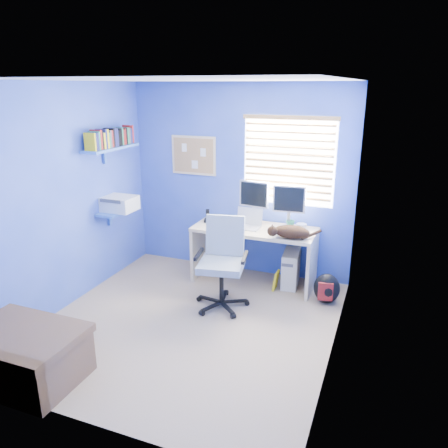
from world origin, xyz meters
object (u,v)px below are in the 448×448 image
at_px(cat, 292,232).
at_px(office_chair, 222,274).
at_px(desk, 254,255).
at_px(tower_pc, 291,268).
at_px(laptop, 247,220).

relative_size(cat, office_chair, 0.42).
bearing_deg(desk, tower_pc, 10.45).
relative_size(cat, tower_pc, 0.96).
bearing_deg(office_chair, laptop, 85.07).
distance_m(desk, office_chair, 0.74).
bearing_deg(cat, desk, 134.69).
xyz_separation_m(cat, tower_pc, (-0.05, 0.30, -0.59)).
xyz_separation_m(desk, laptop, (-0.09, -0.04, 0.48)).
xyz_separation_m(laptop, office_chair, (-0.06, -0.69, -0.47)).
relative_size(laptop, cat, 0.77).
relative_size(laptop, tower_pc, 0.73).
xyz_separation_m(laptop, cat, (0.61, -0.17, -0.03)).
distance_m(laptop, cat, 0.64).
bearing_deg(tower_pc, desk, -175.11).
bearing_deg(cat, laptop, 141.09).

